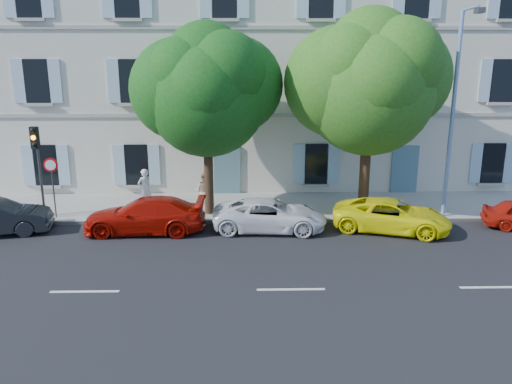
{
  "coord_description": "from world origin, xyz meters",
  "views": [
    {
      "loc": [
        -1.34,
        -17.37,
        6.44
      ],
      "look_at": [
        -0.88,
        2.0,
        1.4
      ],
      "focal_mm": 35.0,
      "sensor_mm": 36.0,
      "label": 1
    }
  ],
  "objects_px": {
    "street_lamp": "(455,104)",
    "car_white_coupe": "(270,215)",
    "tree_left": "(207,97)",
    "tree_right": "(369,90)",
    "car_red_coupe": "(145,215)",
    "traffic_light": "(37,152)",
    "pedestrian_a": "(145,189)",
    "car_yellow_supercar": "(392,216)",
    "pedestrian_b": "(205,192)",
    "road_sign": "(52,175)"
  },
  "relations": [
    {
      "from": "car_red_coupe",
      "to": "pedestrian_b",
      "type": "xyz_separation_m",
      "value": [
        2.16,
        2.21,
        0.36
      ]
    },
    {
      "from": "car_white_coupe",
      "to": "tree_left",
      "type": "xyz_separation_m",
      "value": [
        -2.5,
        1.9,
        4.47
      ]
    },
    {
      "from": "car_yellow_supercar",
      "to": "car_red_coupe",
      "type": "bearing_deg",
      "value": 107.83
    },
    {
      "from": "traffic_light",
      "to": "pedestrian_a",
      "type": "distance_m",
      "value": 4.61
    },
    {
      "from": "pedestrian_b",
      "to": "road_sign",
      "type": "bearing_deg",
      "value": 29.48
    },
    {
      "from": "road_sign",
      "to": "tree_right",
      "type": "bearing_deg",
      "value": 0.4
    },
    {
      "from": "tree_left",
      "to": "street_lamp",
      "type": "height_order",
      "value": "street_lamp"
    },
    {
      "from": "car_red_coupe",
      "to": "car_white_coupe",
      "type": "height_order",
      "value": "car_red_coupe"
    },
    {
      "from": "traffic_light",
      "to": "pedestrian_b",
      "type": "relative_size",
      "value": 2.12
    },
    {
      "from": "street_lamp",
      "to": "car_yellow_supercar",
      "type": "bearing_deg",
      "value": -154.0
    },
    {
      "from": "car_red_coupe",
      "to": "car_white_coupe",
      "type": "xyz_separation_m",
      "value": [
        4.87,
        0.11,
        -0.06
      ]
    },
    {
      "from": "tree_right",
      "to": "traffic_light",
      "type": "height_order",
      "value": "tree_right"
    },
    {
      "from": "tree_left",
      "to": "pedestrian_b",
      "type": "relative_size",
      "value": 4.29
    },
    {
      "from": "car_red_coupe",
      "to": "road_sign",
      "type": "distance_m",
      "value": 4.5
    },
    {
      "from": "street_lamp",
      "to": "pedestrian_b",
      "type": "relative_size",
      "value": 4.63
    },
    {
      "from": "pedestrian_a",
      "to": "pedestrian_b",
      "type": "relative_size",
      "value": 1.0
    },
    {
      "from": "traffic_light",
      "to": "pedestrian_b",
      "type": "height_order",
      "value": "traffic_light"
    },
    {
      "from": "pedestrian_b",
      "to": "car_white_coupe",
      "type": "bearing_deg",
      "value": 165.48
    },
    {
      "from": "tree_left",
      "to": "tree_right",
      "type": "distance_m",
      "value": 6.56
    },
    {
      "from": "traffic_light",
      "to": "pedestrian_a",
      "type": "height_order",
      "value": "traffic_light"
    },
    {
      "from": "car_yellow_supercar",
      "to": "traffic_light",
      "type": "relative_size",
      "value": 1.19
    },
    {
      "from": "car_red_coupe",
      "to": "pedestrian_a",
      "type": "distance_m",
      "value": 2.87
    },
    {
      "from": "tree_right",
      "to": "street_lamp",
      "type": "xyz_separation_m",
      "value": [
        3.36,
        -0.43,
        -0.52
      ]
    },
    {
      "from": "street_lamp",
      "to": "traffic_light",
      "type": "bearing_deg",
      "value": 178.58
    },
    {
      "from": "tree_left",
      "to": "tree_right",
      "type": "xyz_separation_m",
      "value": [
        6.54,
        -0.39,
        0.27
      ]
    },
    {
      "from": "road_sign",
      "to": "tree_left",
      "type": "bearing_deg",
      "value": 4.29
    },
    {
      "from": "car_yellow_supercar",
      "to": "street_lamp",
      "type": "xyz_separation_m",
      "value": [
        2.62,
        1.28,
        4.22
      ]
    },
    {
      "from": "car_white_coupe",
      "to": "pedestrian_b",
      "type": "relative_size",
      "value": 2.49
    },
    {
      "from": "tree_left",
      "to": "pedestrian_b",
      "type": "xyz_separation_m",
      "value": [
        -0.21,
        0.2,
        -4.05
      ]
    },
    {
      "from": "car_red_coupe",
      "to": "road_sign",
      "type": "relative_size",
      "value": 1.85
    },
    {
      "from": "car_red_coupe",
      "to": "tree_left",
      "type": "relative_size",
      "value": 0.61
    },
    {
      "from": "pedestrian_a",
      "to": "road_sign",
      "type": "bearing_deg",
      "value": -21.87
    },
    {
      "from": "car_white_coupe",
      "to": "traffic_light",
      "type": "xyz_separation_m",
      "value": [
        -9.44,
        1.49,
        2.28
      ]
    },
    {
      "from": "traffic_light",
      "to": "car_yellow_supercar",
      "type": "bearing_deg",
      "value": -6.8
    },
    {
      "from": "tree_left",
      "to": "car_white_coupe",
      "type": "bearing_deg",
      "value": -37.14
    },
    {
      "from": "pedestrian_b",
      "to": "tree_left",
      "type": "bearing_deg",
      "value": 159.5
    },
    {
      "from": "tree_right",
      "to": "road_sign",
      "type": "distance_m",
      "value": 13.38
    },
    {
      "from": "car_yellow_supercar",
      "to": "pedestrian_a",
      "type": "height_order",
      "value": "pedestrian_a"
    },
    {
      "from": "car_red_coupe",
      "to": "pedestrian_a",
      "type": "relative_size",
      "value": 2.63
    },
    {
      "from": "tree_left",
      "to": "pedestrian_b",
      "type": "bearing_deg",
      "value": 136.33
    },
    {
      "from": "street_lamp",
      "to": "tree_left",
      "type": "bearing_deg",
      "value": 175.26
    },
    {
      "from": "car_red_coupe",
      "to": "tree_right",
      "type": "height_order",
      "value": "tree_right"
    },
    {
      "from": "tree_right",
      "to": "street_lamp",
      "type": "relative_size",
      "value": 0.98
    },
    {
      "from": "street_lamp",
      "to": "car_white_coupe",
      "type": "bearing_deg",
      "value": -171.74
    },
    {
      "from": "pedestrian_b",
      "to": "tree_right",
      "type": "bearing_deg",
      "value": -161.84
    },
    {
      "from": "street_lamp",
      "to": "car_red_coupe",
      "type": "bearing_deg",
      "value": -174.47
    },
    {
      "from": "street_lamp",
      "to": "pedestrian_a",
      "type": "height_order",
      "value": "street_lamp"
    },
    {
      "from": "car_red_coupe",
      "to": "car_white_coupe",
      "type": "bearing_deg",
      "value": 91.41
    },
    {
      "from": "car_red_coupe",
      "to": "tree_right",
      "type": "relative_size",
      "value": 0.58
    },
    {
      "from": "traffic_light",
      "to": "road_sign",
      "type": "distance_m",
      "value": 1.07
    }
  ]
}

